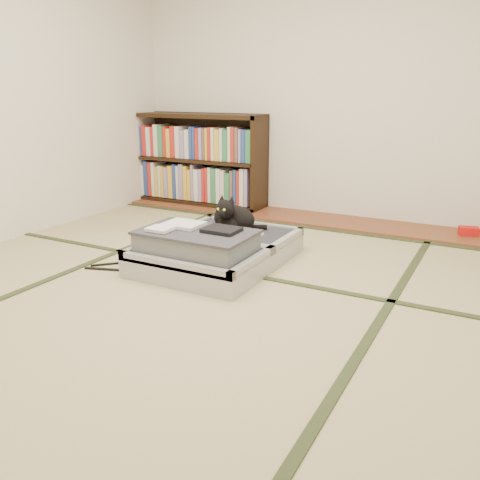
% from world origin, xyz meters
% --- Properties ---
extents(floor, '(4.50, 4.50, 0.00)m').
position_xyz_m(floor, '(0.00, 0.00, 0.00)').
color(floor, tan).
rests_on(floor, ground).
extents(wood_strip, '(4.00, 0.50, 0.02)m').
position_xyz_m(wood_strip, '(0.00, 2.00, 0.01)').
color(wood_strip, brown).
rests_on(wood_strip, ground).
extents(red_item, '(0.17, 0.13, 0.07)m').
position_xyz_m(red_item, '(1.27, 2.03, 0.06)').
color(red_item, red).
rests_on(red_item, wood_strip).
extents(room_shell, '(4.50, 4.50, 4.50)m').
position_xyz_m(room_shell, '(0.00, 0.00, 1.46)').
color(room_shell, white).
rests_on(room_shell, ground).
extents(tatami_borders, '(4.00, 4.50, 0.01)m').
position_xyz_m(tatami_borders, '(0.00, 0.49, 0.00)').
color(tatami_borders, '#2D381E').
rests_on(tatami_borders, ground).
extents(bookcase, '(1.45, 0.33, 0.93)m').
position_xyz_m(bookcase, '(-1.35, 2.07, 0.45)').
color(bookcase, black).
rests_on(bookcase, wood_strip).
extents(suitcase, '(0.83, 1.11, 0.33)m').
position_xyz_m(suitcase, '(-0.21, 0.47, 0.12)').
color(suitcase, '#A0A0A4').
rests_on(suitcase, floor).
extents(cat, '(0.37, 0.37, 0.30)m').
position_xyz_m(cat, '(-0.23, 0.76, 0.27)').
color(cat, black).
rests_on(cat, suitcase).
extents(cable_coil, '(0.12, 0.12, 0.03)m').
position_xyz_m(cable_coil, '(-0.05, 0.79, 0.17)').
color(cable_coil, white).
rests_on(cable_coil, suitcase).
extents(hanger, '(0.40, 0.24, 0.01)m').
position_xyz_m(hanger, '(-0.76, 0.09, 0.01)').
color(hanger, black).
rests_on(hanger, floor).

